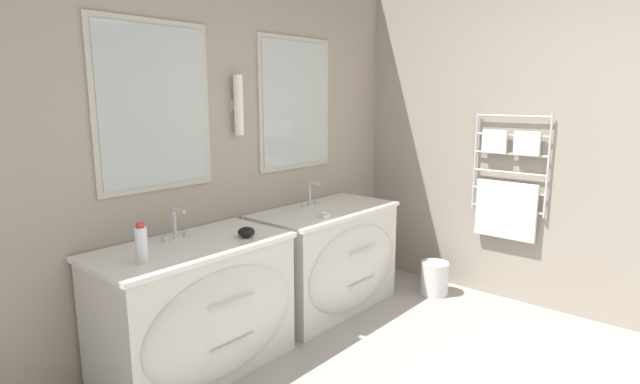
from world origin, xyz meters
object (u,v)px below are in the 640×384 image
(vanity_left, at_px, (198,308))
(toiletry_bottle, at_px, (141,244))
(amenity_bowl, at_px, (246,232))
(waste_bin, at_px, (435,277))
(vanity_right, at_px, (329,258))

(vanity_left, xyz_separation_m, toiletry_bottle, (-0.36, -0.06, 0.49))
(amenity_bowl, distance_m, waste_bin, 1.86)
(amenity_bowl, bearing_deg, toiletry_bottle, 176.69)
(vanity_left, relative_size, toiletry_bottle, 5.39)
(vanity_left, height_order, toiletry_bottle, toiletry_bottle)
(vanity_left, relative_size, amenity_bowl, 10.87)
(vanity_left, bearing_deg, toiletry_bottle, -170.60)
(vanity_left, xyz_separation_m, waste_bin, (1.99, -0.50, -0.26))
(vanity_left, xyz_separation_m, amenity_bowl, (0.30, -0.10, 0.42))
(vanity_right, distance_m, waste_bin, 0.96)
(toiletry_bottle, bearing_deg, vanity_right, 2.19)
(vanity_right, height_order, toiletry_bottle, toiletry_bottle)
(waste_bin, bearing_deg, vanity_left, 166.00)
(vanity_left, height_order, waste_bin, vanity_left)
(waste_bin, bearing_deg, toiletry_bottle, 169.51)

